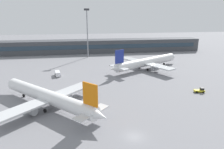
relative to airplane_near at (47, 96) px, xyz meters
name	(u,v)px	position (x,y,z in m)	size (l,w,h in m)	color
ground_plane	(110,82)	(21.96, 20.80, -3.43)	(400.00, 400.00, 0.00)	gray
terminal_building	(96,46)	(21.96, 86.56, 1.07)	(149.00, 12.13, 9.00)	#3F4247
airplane_near	(47,96)	(0.00, 0.00, 0.00)	(34.69, 34.86, 11.24)	white
airplane_mid	(147,62)	(43.59, 37.87, 0.13)	(42.86, 31.13, 11.66)	silver
baggage_tug_yellow	(200,90)	(52.23, 3.96, -2.63)	(3.79, 2.28, 1.75)	yellow
service_van_white	(58,73)	(-0.08, 32.30, -2.32)	(3.01, 5.47, 2.08)	white
floodlight_tower_west	(87,30)	(15.29, 71.15, 13.52)	(3.20, 0.80, 29.74)	gray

